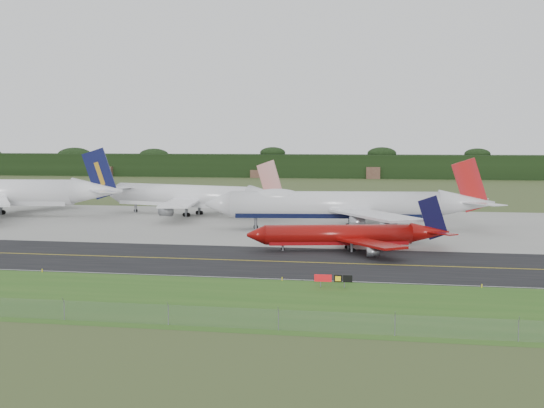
{
  "coord_description": "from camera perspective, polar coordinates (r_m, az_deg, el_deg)",
  "views": [
    {
      "loc": [
        19.84,
        -124.26,
        19.81
      ],
      "look_at": [
        -8.02,
        22.0,
        7.16
      ],
      "focal_mm": 50.0,
      "sensor_mm": 36.0,
      "label": 1
    }
  ],
  "objects": [
    {
      "name": "perimeter_fence",
      "position": [
        80.99,
        -3.74,
        -8.51
      ],
      "size": [
        320.0,
        0.1,
        320.0
      ],
      "color": "slate",
      "rests_on": "ground"
    },
    {
      "name": "edge_marker_center",
      "position": [
        107.16,
        0.77,
        -5.66
      ],
      "size": [
        0.16,
        0.16,
        0.5
      ],
      "primitive_type": "cylinder",
      "color": "yellow",
      "rests_on": "ground"
    },
    {
      "name": "ground",
      "position": [
        127.38,
        1.7,
        -4.09
      ],
      "size": [
        600.0,
        600.0,
        0.0
      ],
      "primitive_type": "plane",
      "color": "#394620",
      "rests_on": "ground"
    },
    {
      "name": "jet_star_tail",
      "position": [
        199.02,
        -6.03,
        0.55
      ],
      "size": [
        55.45,
        45.3,
        14.88
      ],
      "color": "white",
      "rests_on": "ground"
    },
    {
      "name": "grass_verge",
      "position": [
        93.56,
        -1.72,
        -7.37
      ],
      "size": [
        400.0,
        30.0,
        0.01
      ],
      "primitive_type": "cube",
      "color": "#2A5A1A",
      "rests_on": "ground"
    },
    {
      "name": "jet_ba_747",
      "position": [
        167.16,
        5.49,
        -0.1
      ],
      "size": [
        63.58,
        52.24,
        15.99
      ],
      "color": "silver",
      "rests_on": "ground"
    },
    {
      "name": "edge_marker_left",
      "position": [
        119.0,
        -16.92,
        -4.82
      ],
      "size": [
        0.16,
        0.16,
        0.5
      ],
      "primitive_type": "cylinder",
      "color": "yellow",
      "rests_on": "ground"
    },
    {
      "name": "apron",
      "position": [
        177.49,
        4.3,
        -1.56
      ],
      "size": [
        400.0,
        78.0,
        0.01
      ],
      "primitive_type": "cube",
      "color": "gray",
      "rests_on": "ground"
    },
    {
      "name": "taxiway",
      "position": [
        123.48,
        1.4,
        -4.37
      ],
      "size": [
        400.0,
        32.0,
        0.02
      ],
      "primitive_type": "cube",
      "color": "black",
      "rests_on": "ground"
    },
    {
      "name": "taxiway_centreline",
      "position": [
        123.48,
        1.4,
        -4.36
      ],
      "size": [
        400.0,
        0.4,
        0.0
      ],
      "primitive_type": "cube",
      "color": "gold",
      "rests_on": "taxiway"
    },
    {
      "name": "edge_marker_right",
      "position": [
        105.96,
        15.52,
        -5.96
      ],
      "size": [
        0.16,
        0.16,
        0.5
      ],
      "primitive_type": "cylinder",
      "color": "yellow",
      "rests_on": "ground"
    },
    {
      "name": "horizon_treeline",
      "position": [
        398.77,
        7.94,
        2.75
      ],
      "size": [
        700.0,
        25.0,
        12.0
      ],
      "color": "black",
      "rests_on": "ground"
    },
    {
      "name": "taxiway_edge_line",
      "position": [
        108.44,
        0.06,
        -5.65
      ],
      "size": [
        400.0,
        0.25,
        0.0
      ],
      "primitive_type": "cube",
      "color": "silver",
      "rests_on": "taxiway"
    },
    {
      "name": "jet_red_737",
      "position": [
        136.47,
        5.87,
        -2.36
      ],
      "size": [
        36.3,
        29.06,
        9.89
      ],
      "color": "maroon",
      "rests_on": "ground"
    },
    {
      "name": "taxiway_sign",
      "position": [
        102.54,
        4.62,
        -5.62
      ],
      "size": [
        5.12,
        0.36,
        1.71
      ],
      "color": "slate",
      "rests_on": "ground"
    }
  ]
}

